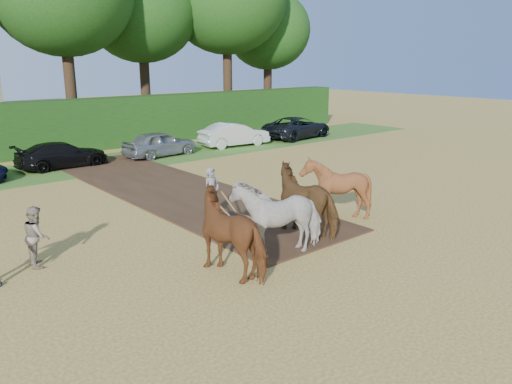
# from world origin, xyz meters

# --- Properties ---
(ground) EXTENTS (120.00, 120.00, 0.00)m
(ground) POSITION_xyz_m (0.00, 0.00, 0.00)
(ground) COLOR gold
(ground) RESTS_ON ground
(earth_strip) EXTENTS (4.50, 17.00, 0.05)m
(earth_strip) POSITION_xyz_m (1.50, 7.00, 0.03)
(earth_strip) COLOR #472D1C
(earth_strip) RESTS_ON ground
(grass_verge) EXTENTS (50.00, 5.00, 0.03)m
(grass_verge) POSITION_xyz_m (0.00, 14.00, 0.01)
(grass_verge) COLOR #38601E
(grass_verge) RESTS_ON ground
(hedgerow) EXTENTS (46.00, 1.60, 3.00)m
(hedgerow) POSITION_xyz_m (0.00, 18.50, 1.50)
(hedgerow) COLOR #14380F
(hedgerow) RESTS_ON ground
(spectator_near) EXTENTS (0.80, 0.92, 1.61)m
(spectator_near) POSITION_xyz_m (-5.19, 2.55, 0.80)
(spectator_near) COLOR tan
(spectator_near) RESTS_ON ground
(plough_team) EXTENTS (7.05, 5.58, 2.12)m
(plough_team) POSITION_xyz_m (1.16, -0.39, 1.05)
(plough_team) COLOR brown
(plough_team) RESTS_ON ground
(parked_cars) EXTENTS (36.22, 3.19, 1.49)m
(parked_cars) POSITION_xyz_m (0.84, 13.74, 0.71)
(parked_cars) COLOR #A6AAAD
(parked_cars) RESTS_ON ground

